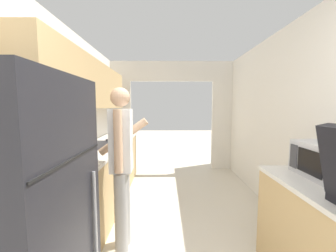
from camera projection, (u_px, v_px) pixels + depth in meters
The scene contains 9 objects.
wall_left at pixel (61, 108), 2.38m from camera, with size 0.38×6.68×2.50m.
wall_right at pixel (322, 130), 2.04m from camera, with size 0.06×6.68×2.50m.
wall_far_with_doorway at pixel (172, 107), 4.77m from camera, with size 3.19×0.06×2.50m.
counter_left at pixel (102, 175), 3.08m from camera, with size 0.62×2.95×0.90m.
refrigerator at pixel (12, 220), 1.19m from camera, with size 0.77×0.81×1.66m.
range_oven at pixel (104, 173), 3.17m from camera, with size 0.66×0.80×1.04m.
person at pixel (122, 165), 2.07m from camera, with size 0.53×0.38×1.67m.
microwave at pixel (328, 161), 1.68m from camera, with size 0.37×0.47×0.29m.
knife at pixel (110, 139), 3.62m from camera, with size 0.16×0.31×0.02m.
Camera 1 is at (-0.13, -0.47, 1.49)m, focal length 22.00 mm.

